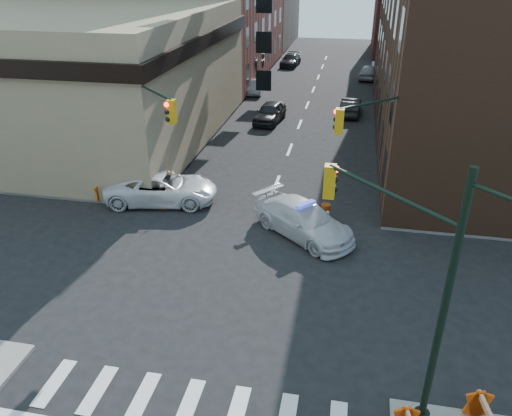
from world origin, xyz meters
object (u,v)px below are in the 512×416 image
at_px(police_car, 304,220).
at_px(pedestrian_a, 77,181).
at_px(barrel_road, 325,212).
at_px(barrel_bank, 162,201).
at_px(barricade_nw_a, 161,179).
at_px(pickup, 162,188).
at_px(pedestrian_b, 108,174).
at_px(parked_car_wnear, 270,112).
at_px(parked_car_wfar, 256,87).
at_px(parked_car_enear, 351,106).

xyz_separation_m(police_car, pedestrian_a, (-12.91, 1.76, 0.17)).
xyz_separation_m(police_car, barrel_road, (0.94, 1.75, -0.36)).
bearing_deg(pedestrian_a, barrel_bank, 17.08).
relative_size(barrel_bank, barricade_nw_a, 0.74).
bearing_deg(barricade_nw_a, pickup, -60.74).
xyz_separation_m(pickup, pedestrian_b, (-3.46, 0.61, 0.28)).
relative_size(pedestrian_a, pedestrian_b, 0.86).
relative_size(police_car, barrel_bank, 6.17).
bearing_deg(pedestrian_b, parked_car_wnear, 69.80).
distance_m(parked_car_wnear, parked_car_wfar, 9.59).
bearing_deg(barrel_road, parked_car_wnear, 109.34).
relative_size(pedestrian_a, barrel_road, 1.86).
xyz_separation_m(parked_car_enear, pedestrian_b, (-13.18, -18.61, 0.38)).
relative_size(police_car, parked_car_wnear, 1.19).
height_order(police_car, barrel_bank, police_car).
bearing_deg(parked_car_enear, pickup, 66.85).
distance_m(police_car, barrel_bank, 7.88).
xyz_separation_m(pickup, barrel_road, (9.00, -0.39, -0.39)).
relative_size(police_car, pickup, 0.93).
bearing_deg(parked_car_wnear, pickup, -95.03).
xyz_separation_m(parked_car_wfar, pedestrian_a, (-5.16, -25.33, 0.34)).
bearing_deg(pedestrian_a, barricade_nw_a, 47.21).
xyz_separation_m(pickup, parked_car_enear, (9.72, 19.22, -0.11)).
relative_size(parked_car_wfar, pedestrian_b, 2.01).
height_order(pickup, pedestrian_b, pedestrian_b).
xyz_separation_m(police_car, barricade_nw_a, (-8.75, 3.76, -0.20)).
xyz_separation_m(pedestrian_a, barrel_road, (13.85, -0.01, -0.53)).
height_order(parked_car_wfar, parked_car_enear, parked_car_enear).
height_order(police_car, parked_car_wnear, police_car).
xyz_separation_m(pickup, pedestrian_a, (-4.86, -0.38, 0.14)).
distance_m(parked_car_wnear, pedestrian_a, 18.16).
xyz_separation_m(parked_car_enear, barrel_bank, (-9.42, -20.00, -0.28)).
bearing_deg(parked_car_wfar, barrel_bank, -95.38).
xyz_separation_m(barrel_road, barrel_bank, (-8.70, -0.39, 0.01)).
height_order(pickup, parked_car_enear, pickup).
xyz_separation_m(pickup, barrel_bank, (0.30, -0.78, -0.39)).
distance_m(parked_car_wfar, barrel_bank, 25.73).
xyz_separation_m(police_car, parked_car_wfar, (-7.75, 27.09, -0.17)).
height_order(pickup, barricade_nw_a, pickup).
relative_size(parked_car_wfar, barricade_nw_a, 3.15).
height_order(parked_car_wfar, pedestrian_b, pedestrian_b).
relative_size(pickup, barrel_road, 6.75).
height_order(parked_car_enear, barrel_road, parked_car_enear).
distance_m(parked_car_wnear, parked_car_enear, 7.26).
bearing_deg(parked_car_wfar, barricade_nw_a, -97.84).
height_order(police_car, pedestrian_a, pedestrian_a).
bearing_deg(pedestrian_a, pickup, 25.96).
bearing_deg(barricade_nw_a, parked_car_wfar, 93.46).
xyz_separation_m(pedestrian_b, barricade_nw_a, (2.76, 1.01, -0.50)).
bearing_deg(pickup, parked_car_wnear, -22.02).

